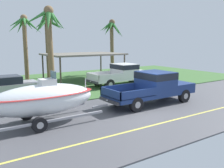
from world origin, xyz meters
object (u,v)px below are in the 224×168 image
at_px(parked_pickup_background, 124,73).
at_px(palm_tree_near_left, 25,33).
at_px(palm_tree_near_right, 49,31).
at_px(palm_tree_far_left, 47,29).
at_px(carport_awning, 83,55).
at_px(pickup_truck_towing, 155,86).
at_px(parked_sedan_near, 4,87).
at_px(palm_tree_mid, 112,34).
at_px(boat_on_trailer, 42,99).

height_order(parked_pickup_background, palm_tree_near_left, palm_tree_near_left).
distance_m(palm_tree_near_right, palm_tree_far_left, 7.60).
height_order(carport_awning, palm_tree_near_left, palm_tree_near_left).
distance_m(pickup_truck_towing, carport_awning, 9.93).
distance_m(parked_pickup_background, palm_tree_near_left, 9.77).
bearing_deg(pickup_truck_towing, parked_sedan_near, 135.89).
bearing_deg(palm_tree_near_right, parked_sedan_near, 171.43).
distance_m(parked_pickup_background, parked_sedan_near, 9.41).
height_order(palm_tree_near_left, palm_tree_near_right, palm_tree_near_right).
bearing_deg(palm_tree_far_left, palm_tree_mid, -5.40).
height_order(palm_tree_near_left, palm_tree_far_left, palm_tree_near_left).
bearing_deg(parked_pickup_background, carport_awning, 115.39).
height_order(parked_sedan_near, palm_tree_far_left, palm_tree_far_left).
bearing_deg(carport_awning, parked_pickup_background, -64.61).
distance_m(boat_on_trailer, carport_awning, 12.26).
relative_size(palm_tree_near_right, palm_tree_mid, 1.00).
relative_size(parked_pickup_background, palm_tree_far_left, 0.94).
bearing_deg(boat_on_trailer, palm_tree_far_left, 69.17).
height_order(palm_tree_near_left, palm_tree_mid, palm_tree_mid).
height_order(pickup_truck_towing, carport_awning, carport_awning).
bearing_deg(boat_on_trailer, palm_tree_mid, 46.14).
height_order(boat_on_trailer, palm_tree_near_left, palm_tree_near_left).
bearing_deg(parked_pickup_background, palm_tree_near_left, 133.28).
height_order(pickup_truck_towing, palm_tree_far_left, palm_tree_far_left).
bearing_deg(pickup_truck_towing, parked_pickup_background, 70.47).
distance_m(pickup_truck_towing, parked_pickup_background, 6.35).
xyz_separation_m(boat_on_trailer, parked_pickup_background, (9.03, 5.99, -0.12)).
distance_m(parked_pickup_background, palm_tree_far_left, 9.45).
xyz_separation_m(carport_awning, palm_tree_mid, (5.32, 3.20, 2.01)).
relative_size(palm_tree_near_right, palm_tree_far_left, 1.02).
bearing_deg(palm_tree_near_left, carport_awning, -32.36).
xyz_separation_m(boat_on_trailer, parked_sedan_near, (-0.32, 7.00, -0.47)).
bearing_deg(parked_sedan_near, parked_pickup_background, -6.20).
height_order(pickup_truck_towing, parked_sedan_near, pickup_truck_towing).
height_order(parked_pickup_background, parked_sedan_near, parked_pickup_background).
height_order(parked_sedan_near, carport_awning, carport_awning).
relative_size(palm_tree_near_left, palm_tree_near_right, 0.99).
height_order(boat_on_trailer, palm_tree_far_left, palm_tree_far_left).
xyz_separation_m(parked_pickup_background, palm_tree_far_left, (-3.81, 7.74, 3.86)).
bearing_deg(parked_sedan_near, palm_tree_near_right, -8.57).
distance_m(parked_pickup_background, carport_awning, 4.49).
distance_m(parked_sedan_near, palm_tree_near_right, 4.91).
xyz_separation_m(boat_on_trailer, palm_tree_far_left, (5.22, 13.72, 3.74)).
relative_size(parked_sedan_near, palm_tree_far_left, 0.73).
height_order(palm_tree_near_right, palm_tree_far_left, palm_tree_near_right).
xyz_separation_m(parked_pickup_background, parked_sedan_near, (-9.35, 1.01, -0.35)).
height_order(pickup_truck_towing, parked_pickup_background, pickup_truck_towing).
xyz_separation_m(palm_tree_near_right, palm_tree_far_left, (2.41, 7.19, 0.45)).
height_order(parked_sedan_near, palm_tree_near_right, palm_tree_near_right).
relative_size(parked_sedan_near, palm_tree_near_left, 0.72).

